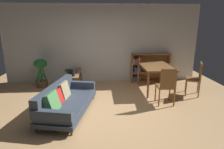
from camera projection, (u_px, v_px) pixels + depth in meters
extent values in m
plane|color=tan|center=(106.00, 115.00, 4.47)|extent=(8.16, 8.16, 0.00)
cube|color=silver|center=(102.00, 44.00, 6.70)|extent=(6.80, 0.10, 2.70)
cylinder|color=#56351E|center=(93.00, 97.00, 5.36)|extent=(0.04, 0.04, 0.11)
cylinder|color=#56351E|center=(72.00, 132.00, 3.65)|extent=(0.04, 0.04, 0.11)
cylinder|color=#56351E|center=(69.00, 96.00, 5.46)|extent=(0.04, 0.04, 0.11)
cylinder|color=#56351E|center=(36.00, 130.00, 3.74)|extent=(0.04, 0.04, 0.11)
cube|color=#384251|center=(69.00, 106.00, 4.52)|extent=(1.25, 2.09, 0.10)
cube|color=#384251|center=(69.00, 102.00, 4.50)|extent=(1.20, 2.01, 0.10)
cube|color=#384251|center=(55.00, 92.00, 4.48)|extent=(0.58, 1.88, 0.37)
cube|color=#384251|center=(80.00, 85.00, 5.33)|extent=(0.83, 0.31, 0.18)
cube|color=#384251|center=(52.00, 115.00, 3.59)|extent=(0.83, 0.31, 0.18)
cube|color=#4C894C|center=(52.00, 102.00, 3.94)|extent=(0.34, 0.45, 0.43)
cube|color=red|center=(57.00, 97.00, 4.28)|extent=(0.26, 0.36, 0.35)
cube|color=tan|center=(64.00, 90.00, 4.65)|extent=(0.28, 0.43, 0.41)
cube|color=olive|center=(76.00, 75.00, 6.80)|extent=(0.42, 0.04, 0.51)
cube|color=olive|center=(71.00, 87.00, 5.62)|extent=(0.42, 0.04, 0.51)
cube|color=olive|center=(73.00, 81.00, 6.21)|extent=(0.42, 1.23, 0.04)
cube|color=olive|center=(73.00, 73.00, 6.15)|extent=(0.42, 1.27, 0.04)
cube|color=olive|center=(74.00, 87.00, 6.27)|extent=(0.42, 1.23, 0.04)
cube|color=#333338|center=(74.00, 71.00, 6.31)|extent=(0.24, 0.33, 0.02)
cube|color=black|center=(68.00, 70.00, 6.30)|extent=(0.23, 0.32, 0.05)
cylinder|color=black|center=(72.00, 72.00, 5.77)|extent=(0.17, 0.17, 0.23)
cylinder|color=slate|center=(72.00, 71.00, 5.76)|extent=(0.09, 0.09, 0.01)
cylinder|color=brown|center=(42.00, 84.00, 6.38)|extent=(0.36, 0.36, 0.20)
cylinder|color=#287A33|center=(44.00, 76.00, 6.32)|extent=(0.19, 0.04, 0.34)
cylinder|color=#287A33|center=(44.00, 72.00, 6.32)|extent=(0.17, 0.13, 0.61)
cylinder|color=#287A33|center=(41.00, 75.00, 6.36)|extent=(0.08, 0.16, 0.40)
cylinder|color=#287A33|center=(39.00, 73.00, 6.29)|extent=(0.22, 0.08, 0.56)
cylinder|color=#287A33|center=(38.00, 76.00, 6.24)|extent=(0.25, 0.16, 0.44)
cylinder|color=#287A33|center=(39.00, 73.00, 6.19)|extent=(0.12, 0.22, 0.59)
cylinder|color=#287A33|center=(42.00, 76.00, 6.24)|extent=(0.10, 0.16, 0.39)
ellipsoid|color=#287A33|center=(40.00, 64.00, 6.19)|extent=(0.43, 0.43, 0.30)
cylinder|color=brown|center=(138.00, 74.00, 6.57)|extent=(0.06, 0.06, 0.76)
cylinder|color=brown|center=(148.00, 86.00, 5.33)|extent=(0.06, 0.06, 0.76)
cylinder|color=brown|center=(161.00, 73.00, 6.63)|extent=(0.06, 0.06, 0.76)
cylinder|color=brown|center=(175.00, 85.00, 5.39)|extent=(0.06, 0.06, 0.76)
cube|color=brown|center=(156.00, 66.00, 5.87)|extent=(0.89, 1.40, 0.05)
cylinder|color=brown|center=(155.00, 93.00, 5.20)|extent=(0.04, 0.04, 0.46)
cylinder|color=brown|center=(170.00, 93.00, 5.21)|extent=(0.04, 0.04, 0.46)
cylinder|color=brown|center=(159.00, 98.00, 4.84)|extent=(0.04, 0.04, 0.46)
cylinder|color=brown|center=(174.00, 98.00, 4.85)|extent=(0.04, 0.04, 0.46)
cube|color=brown|center=(165.00, 86.00, 4.96)|extent=(0.45, 0.42, 0.04)
cube|color=brown|center=(168.00, 79.00, 4.71)|extent=(0.39, 0.05, 0.49)
cylinder|color=brown|center=(186.00, 89.00, 5.52)|extent=(0.04, 0.04, 0.45)
cylinder|color=brown|center=(186.00, 84.00, 5.90)|extent=(0.04, 0.04, 0.45)
cylinder|color=brown|center=(199.00, 90.00, 5.41)|extent=(0.04, 0.04, 0.45)
cylinder|color=brown|center=(198.00, 86.00, 5.79)|extent=(0.04, 0.04, 0.45)
cube|color=brown|center=(193.00, 79.00, 5.59)|extent=(0.54, 0.57, 0.04)
cube|color=brown|center=(201.00, 71.00, 5.46)|extent=(0.20, 0.39, 0.49)
cube|color=olive|center=(132.00, 68.00, 6.80)|extent=(0.04, 0.29, 1.03)
cube|color=olive|center=(169.00, 67.00, 6.90)|extent=(0.04, 0.29, 1.03)
cube|color=olive|center=(151.00, 54.00, 6.72)|extent=(1.39, 0.29, 0.04)
cube|color=olive|center=(149.00, 81.00, 6.99)|extent=(1.39, 0.29, 0.04)
cube|color=olive|center=(149.00, 67.00, 6.97)|extent=(1.36, 0.04, 1.03)
cube|color=olive|center=(150.00, 72.00, 6.90)|extent=(1.36, 0.28, 0.04)
cube|color=olive|center=(150.00, 63.00, 6.81)|extent=(1.36, 0.28, 0.04)
cube|color=#337F47|center=(133.00, 79.00, 6.89)|extent=(0.05, 0.17, 0.15)
cube|color=#2D5199|center=(135.00, 79.00, 6.91)|extent=(0.06, 0.24, 0.15)
cube|color=red|center=(137.00, 78.00, 6.90)|extent=(0.05, 0.20, 0.18)
cube|color=gold|center=(138.00, 78.00, 6.92)|extent=(0.03, 0.24, 0.16)
cube|color=#2D5199|center=(139.00, 78.00, 6.91)|extent=(0.06, 0.22, 0.17)
cube|color=black|center=(133.00, 69.00, 6.81)|extent=(0.04, 0.23, 0.18)
cube|color=#2D5199|center=(135.00, 69.00, 6.80)|extent=(0.05, 0.20, 0.18)
cube|color=#2D5199|center=(136.00, 69.00, 6.82)|extent=(0.05, 0.24, 0.17)
cube|color=#993884|center=(138.00, 69.00, 6.81)|extent=(0.05, 0.20, 0.21)
cube|color=#2D5199|center=(140.00, 69.00, 6.83)|extent=(0.06, 0.24, 0.18)
cube|color=orange|center=(134.00, 61.00, 6.72)|extent=(0.05, 0.22, 0.17)
cube|color=#2D5199|center=(135.00, 61.00, 6.73)|extent=(0.05, 0.22, 0.15)
cube|color=#993884|center=(137.00, 61.00, 6.73)|extent=(0.07, 0.21, 0.17)
cube|color=gold|center=(139.00, 60.00, 6.72)|extent=(0.05, 0.19, 0.23)
cube|color=red|center=(141.00, 60.00, 6.73)|extent=(0.07, 0.21, 0.21)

